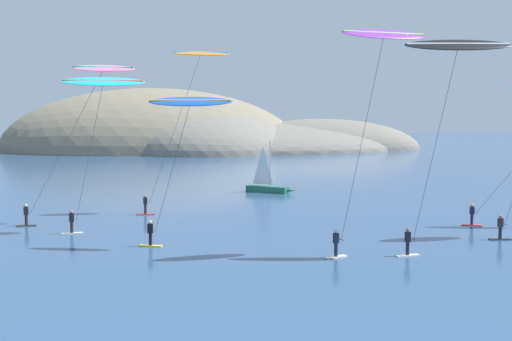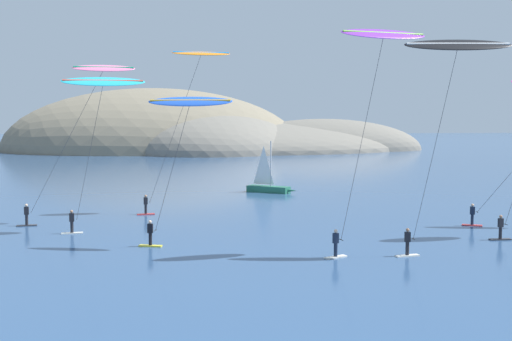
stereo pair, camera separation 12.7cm
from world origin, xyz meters
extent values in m
ellipsoid|color=slate|center=(25.68, 142.22, 0.00)|extent=(50.41, 25.43, 15.64)
ellipsoid|color=slate|center=(2.69, 144.67, 0.00)|extent=(86.80, 50.48, 14.55)
ellipsoid|color=#7A705B|center=(-16.52, 145.36, 0.00)|extent=(74.11, 49.75, 30.84)
ellipsoid|color=slate|center=(-2.90, 140.64, 0.00)|extent=(43.83, 52.01, 19.82)
cube|color=#23664C|center=(2.24, 53.63, 0.35)|extent=(4.79, 3.79, 0.70)
cone|color=#23664C|center=(4.25, 52.32, 0.35)|extent=(2.17, 1.74, 0.67)
cylinder|color=#B2B2B7|center=(2.49, 53.47, 3.20)|extent=(0.12, 0.12, 5.00)
pyramid|color=white|center=(1.74, 53.96, 3.03)|extent=(1.55, 1.05, 4.25)
cylinder|color=#A5A5AD|center=(1.74, 53.96, 0.95)|extent=(1.55, 1.05, 0.08)
cube|color=red|center=(-9.98, 38.50, 0.04)|extent=(1.55, 0.67, 0.08)
cylinder|color=black|center=(-9.98, 38.50, 0.48)|extent=(0.22, 0.22, 0.80)
cube|color=black|center=(-9.98, 38.50, 1.18)|extent=(0.36, 0.24, 0.60)
sphere|color=#9E7051|center=(-9.98, 38.50, 1.60)|extent=(0.22, 0.22, 0.22)
cylinder|color=black|center=(-9.63, 38.54, 1.06)|extent=(0.11, 0.55, 0.04)
ellipsoid|color=orange|center=(-5.16, 39.09, 13.75)|extent=(5.15, 1.91, 0.58)
cylinder|color=#0F7FE5|center=(-5.16, 39.09, 13.80)|extent=(4.77, 0.74, 0.16)
cylinder|color=#333338|center=(-7.40, 38.82, 7.35)|extent=(4.49, 0.58, 12.60)
cube|color=silver|center=(-14.52, 29.91, 0.04)|extent=(1.54, 0.61, 0.08)
cylinder|color=black|center=(-14.52, 29.91, 0.48)|extent=(0.22, 0.22, 0.80)
cube|color=black|center=(-14.52, 29.91, 1.18)|extent=(0.36, 0.24, 0.60)
sphere|color=#9E7051|center=(-14.52, 29.91, 1.60)|extent=(0.22, 0.22, 0.22)
cylinder|color=black|center=(-14.17, 29.95, 1.06)|extent=(0.10, 0.55, 0.04)
ellipsoid|color=#23B2C6|center=(-12.14, 30.16, 10.85)|extent=(5.99, 2.03, 0.86)
cylinder|color=#DB4C38|center=(-12.14, 30.16, 10.90)|extent=(5.57, 0.75, 0.16)
cylinder|color=#333338|center=(-13.16, 30.05, 5.90)|extent=(2.05, 0.24, 9.69)
cube|color=#2D2D33|center=(-18.62, 33.54, 0.04)|extent=(1.55, 0.66, 0.08)
cylinder|color=black|center=(-18.62, 33.54, 0.48)|extent=(0.22, 0.22, 0.80)
cube|color=black|center=(-18.62, 33.54, 1.18)|extent=(0.36, 0.25, 0.60)
sphere|color=beige|center=(-18.62, 33.54, 1.60)|extent=(0.22, 0.22, 0.22)
cylinder|color=black|center=(-18.27, 33.59, 1.06)|extent=(0.12, 0.55, 0.04)
ellipsoid|color=pink|center=(-12.70, 34.38, 12.10)|extent=(4.90, 1.78, 0.72)
cylinder|color=#14895B|center=(-12.70, 34.38, 12.15)|extent=(4.53, 0.80, 0.16)
cylinder|color=#333338|center=(-15.48, 33.99, 6.53)|extent=(5.60, 0.82, 10.95)
cube|color=silver|center=(2.62, 20.48, 0.04)|extent=(1.51, 1.07, 0.08)
cylinder|color=#192338|center=(2.62, 20.48, 0.48)|extent=(0.22, 0.22, 0.80)
cube|color=#192338|center=(2.62, 20.48, 1.18)|extent=(0.38, 0.27, 0.60)
sphere|color=beige|center=(2.62, 20.48, 1.60)|extent=(0.22, 0.22, 0.22)
cylinder|color=black|center=(2.96, 20.56, 1.06)|extent=(0.16, 0.54, 0.04)
ellipsoid|color=purple|center=(5.52, 21.15, 13.24)|extent=(5.72, 2.48, 0.84)
cylinder|color=#7ACC42|center=(5.52, 21.15, 13.29)|extent=(5.20, 1.35, 0.16)
cylinder|color=#333338|center=(4.24, 20.85, 7.10)|extent=(2.59, 0.62, 12.08)
cube|color=#2D2D33|center=(14.96, 24.91, 0.04)|extent=(1.51, 0.46, 0.08)
cylinder|color=black|center=(14.96, 24.91, 0.48)|extent=(0.22, 0.22, 0.80)
cube|color=black|center=(14.96, 24.91, 1.18)|extent=(0.37, 0.25, 0.60)
sphere|color=#9E7051|center=(14.96, 24.91, 1.60)|extent=(0.22, 0.22, 0.22)
cylinder|color=black|center=(15.31, 24.96, 1.06)|extent=(0.12, 0.55, 0.04)
cube|color=yellow|center=(-8.59, 24.83, 0.04)|extent=(1.55, 0.76, 0.08)
cylinder|color=black|center=(-8.59, 24.83, 0.48)|extent=(0.22, 0.22, 0.80)
cube|color=black|center=(-8.59, 24.83, 1.18)|extent=(0.37, 0.26, 0.60)
sphere|color=beige|center=(-8.59, 24.83, 1.60)|extent=(0.22, 0.22, 0.22)
cylinder|color=black|center=(-8.25, 24.76, 1.06)|extent=(0.15, 0.55, 0.04)
ellipsoid|color=blue|center=(-5.95, 24.30, 9.31)|extent=(5.51, 2.07, 0.77)
cylinder|color=gold|center=(-5.95, 24.30, 9.36)|extent=(5.07, 1.16, 0.16)
cylinder|color=#333338|center=(-7.10, 24.53, 5.14)|extent=(2.32, 0.49, 8.16)
cube|color=silver|center=(6.99, 20.47, 0.04)|extent=(1.55, 0.70, 0.08)
cylinder|color=black|center=(6.99, 20.47, 0.48)|extent=(0.22, 0.22, 0.80)
cube|color=black|center=(6.99, 20.47, 1.18)|extent=(0.36, 0.23, 0.60)
sphere|color=#9E7051|center=(6.99, 20.47, 1.60)|extent=(0.22, 0.22, 0.22)
cylinder|color=black|center=(7.34, 20.44, 1.06)|extent=(0.09, 0.55, 0.04)
ellipsoid|color=black|center=(9.72, 20.24, 12.54)|extent=(6.40, 1.61, 0.87)
cylinder|color=white|center=(9.72, 20.24, 12.59)|extent=(6.01, 0.66, 0.16)
cylinder|color=#333338|center=(8.53, 20.34, 6.75)|extent=(2.40, 0.22, 11.39)
cube|color=red|center=(15.46, 30.55, 0.04)|extent=(1.53, 0.98, 0.08)
cylinder|color=#192338|center=(15.46, 30.55, 0.48)|extent=(0.22, 0.22, 0.80)
cube|color=#192338|center=(15.46, 30.55, 1.18)|extent=(0.37, 0.25, 0.60)
sphere|color=tan|center=(15.46, 30.55, 1.60)|extent=(0.22, 0.22, 0.22)
cylinder|color=black|center=(15.81, 30.50, 1.06)|extent=(0.12, 0.55, 0.04)
camera|label=1|loc=(-5.59, -16.44, 8.36)|focal=45.00mm
camera|label=2|loc=(-5.46, -16.46, 8.36)|focal=45.00mm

